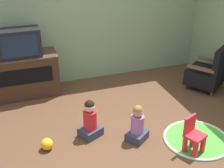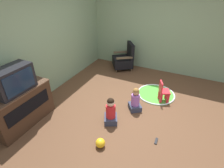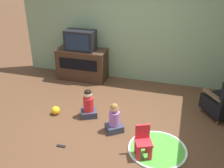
{
  "view_description": "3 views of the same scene",
  "coord_description": "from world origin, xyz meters",
  "px_view_note": "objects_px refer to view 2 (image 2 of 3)",
  "views": [
    {
      "loc": [
        -1.53,
        -3.56,
        2.78
      ],
      "look_at": [
        -0.19,
        0.27,
        0.75
      ],
      "focal_mm": 50.0,
      "sensor_mm": 36.0,
      "label": 1
    },
    {
      "loc": [
        -3.06,
        -1.06,
        2.58
      ],
      "look_at": [
        -0.25,
        0.28,
        0.73
      ],
      "focal_mm": 28.0,
      "sensor_mm": 36.0,
      "label": 2
    },
    {
      "loc": [
        1.11,
        -3.91,
        2.87
      ],
      "look_at": [
        -0.13,
        0.31,
        0.7
      ],
      "focal_mm": 42.0,
      "sensor_mm": 36.0,
      "label": 3
    }
  ],
  "objects_px": {
    "yellow_kid_chair": "(163,93)",
    "remote_control": "(156,141)",
    "child_watching_left": "(111,112)",
    "television": "(13,80)",
    "toy_ball": "(100,143)",
    "black_armchair": "(124,59)",
    "tv_cabinet": "(20,106)",
    "child_watching_center": "(135,100)"
  },
  "relations": [
    {
      "from": "tv_cabinet",
      "to": "yellow_kid_chair",
      "type": "distance_m",
      "value": 3.19
    },
    {
      "from": "yellow_kid_chair",
      "to": "tv_cabinet",
      "type": "bearing_deg",
      "value": 105.93
    },
    {
      "from": "television",
      "to": "child_watching_center",
      "type": "bearing_deg",
      "value": -53.68
    },
    {
      "from": "tv_cabinet",
      "to": "yellow_kid_chair",
      "type": "bearing_deg",
      "value": -50.72
    },
    {
      "from": "black_armchair",
      "to": "child_watching_left",
      "type": "height_order",
      "value": "black_armchair"
    },
    {
      "from": "television",
      "to": "child_watching_left",
      "type": "bearing_deg",
      "value": -63.55
    },
    {
      "from": "black_armchair",
      "to": "child_watching_left",
      "type": "xyz_separation_m",
      "value": [
        -2.51,
        -0.74,
        -0.07
      ]
    },
    {
      "from": "television",
      "to": "toy_ball",
      "type": "relative_size",
      "value": 4.22
    },
    {
      "from": "tv_cabinet",
      "to": "toy_ball",
      "type": "relative_size",
      "value": 7.24
    },
    {
      "from": "remote_control",
      "to": "television",
      "type": "bearing_deg",
      "value": 102.58
    },
    {
      "from": "child_watching_left",
      "to": "child_watching_center",
      "type": "distance_m",
      "value": 0.69
    },
    {
      "from": "tv_cabinet",
      "to": "yellow_kid_chair",
      "type": "relative_size",
      "value": 2.34
    },
    {
      "from": "child_watching_center",
      "to": "toy_ball",
      "type": "xyz_separation_m",
      "value": [
        -1.28,
        0.2,
        -0.16
      ]
    },
    {
      "from": "television",
      "to": "child_watching_center",
      "type": "distance_m",
      "value": 2.49
    },
    {
      "from": "television",
      "to": "black_armchair",
      "type": "xyz_separation_m",
      "value": [
        3.3,
        -0.85,
        -0.69
      ]
    },
    {
      "from": "yellow_kid_chair",
      "to": "remote_control",
      "type": "distance_m",
      "value": 1.37
    },
    {
      "from": "black_armchair",
      "to": "yellow_kid_chair",
      "type": "bearing_deg",
      "value": 15.42
    },
    {
      "from": "television",
      "to": "child_watching_left",
      "type": "height_order",
      "value": "television"
    },
    {
      "from": "tv_cabinet",
      "to": "toy_ball",
      "type": "xyz_separation_m",
      "value": [
        0.13,
        -1.75,
        -0.32
      ]
    },
    {
      "from": "television",
      "to": "toy_ball",
      "type": "bearing_deg",
      "value": -85.72
    },
    {
      "from": "black_armchair",
      "to": "child_watching_center",
      "type": "distance_m",
      "value": 2.18
    },
    {
      "from": "black_armchair",
      "to": "child_watching_left",
      "type": "distance_m",
      "value": 2.62
    },
    {
      "from": "tv_cabinet",
      "to": "remote_control",
      "type": "xyz_separation_m",
      "value": [
        0.67,
        -2.63,
        -0.39
      ]
    },
    {
      "from": "television",
      "to": "remote_control",
      "type": "distance_m",
      "value": 2.86
    },
    {
      "from": "child_watching_left",
      "to": "remote_control",
      "type": "relative_size",
      "value": 3.94
    },
    {
      "from": "black_armchair",
      "to": "remote_control",
      "type": "relative_size",
      "value": 5.74
    },
    {
      "from": "child_watching_left",
      "to": "child_watching_center",
      "type": "relative_size",
      "value": 1.05
    },
    {
      "from": "yellow_kid_chair",
      "to": "toy_ball",
      "type": "height_order",
      "value": "yellow_kid_chair"
    },
    {
      "from": "child_watching_left",
      "to": "black_armchair",
      "type": "bearing_deg",
      "value": -10.08
    },
    {
      "from": "black_armchair",
      "to": "yellow_kid_chair",
      "type": "distance_m",
      "value": 2.03
    },
    {
      "from": "child_watching_left",
      "to": "television",
      "type": "bearing_deg",
      "value": 90.07
    },
    {
      "from": "television",
      "to": "yellow_kid_chair",
      "type": "height_order",
      "value": "television"
    },
    {
      "from": "television",
      "to": "black_armchair",
      "type": "relative_size",
      "value": 0.84
    },
    {
      "from": "yellow_kid_chair",
      "to": "toy_ball",
      "type": "distance_m",
      "value": 2.02
    },
    {
      "from": "yellow_kid_chair",
      "to": "toy_ball",
      "type": "relative_size",
      "value": 3.09
    },
    {
      "from": "yellow_kid_chair",
      "to": "toy_ball",
      "type": "bearing_deg",
      "value": 136.05
    },
    {
      "from": "tv_cabinet",
      "to": "television",
      "type": "height_order",
      "value": "television"
    },
    {
      "from": "remote_control",
      "to": "tv_cabinet",
      "type": "bearing_deg",
      "value": 102.32
    },
    {
      "from": "tv_cabinet",
      "to": "child_watching_center",
      "type": "height_order",
      "value": "tv_cabinet"
    },
    {
      "from": "yellow_kid_chair",
      "to": "remote_control",
      "type": "bearing_deg",
      "value": 163.91
    },
    {
      "from": "tv_cabinet",
      "to": "child_watching_left",
      "type": "distance_m",
      "value": 1.82
    },
    {
      "from": "yellow_kid_chair",
      "to": "child_watching_left",
      "type": "height_order",
      "value": "child_watching_left"
    }
  ]
}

